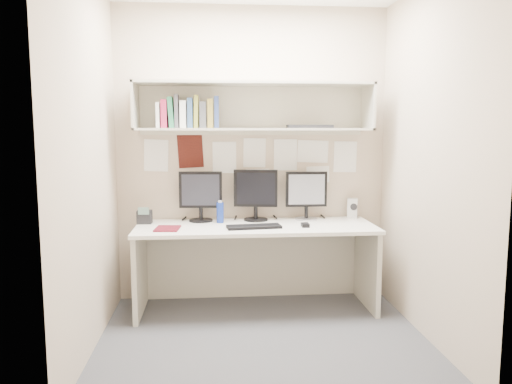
{
  "coord_description": "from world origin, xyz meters",
  "views": [
    {
      "loc": [
        -0.36,
        -3.46,
        1.53
      ],
      "look_at": [
        -0.02,
        0.35,
        1.05
      ],
      "focal_mm": 35.0,
      "sensor_mm": 36.0,
      "label": 1
    }
  ],
  "objects": [
    {
      "name": "hutch_tray",
      "position": [
        0.48,
        0.78,
        1.55
      ],
      "size": [
        0.39,
        0.15,
        0.03
      ],
      "primitive_type": "cube",
      "rotation": [
        0.0,
        0.0,
        -0.01
      ],
      "color": "black",
      "rests_on": "overhead_hutch"
    },
    {
      "name": "speaker",
      "position": [
        0.9,
        0.92,
        0.82
      ],
      "size": [
        0.11,
        0.11,
        0.18
      ],
      "rotation": [
        0.0,
        0.0,
        -0.27
      ],
      "color": "#B9BAB5",
      "rests_on": "desk"
    },
    {
      "name": "overhead_hutch",
      "position": [
        0.0,
        0.86,
        1.72
      ],
      "size": [
        2.0,
        0.38,
        0.4
      ],
      "color": "beige",
      "rests_on": "wall_back"
    },
    {
      "name": "monitor_left",
      "position": [
        -0.46,
        0.87,
        0.97
      ],
      "size": [
        0.38,
        0.21,
        0.43
      ],
      "rotation": [
        0.0,
        0.0,
        -0.09
      ],
      "color": "black",
      "rests_on": "desk"
    },
    {
      "name": "book_stack",
      "position": [
        -0.55,
        0.78,
        1.66
      ],
      "size": [
        0.51,
        0.17,
        0.28
      ],
      "color": "white",
      "rests_on": "overhead_hutch"
    },
    {
      "name": "wall_back",
      "position": [
        0.0,
        1.0,
        1.3
      ],
      "size": [
        2.4,
        0.02,
        2.6
      ],
      "primitive_type": "cube",
      "color": "#BDA991",
      "rests_on": "ground"
    },
    {
      "name": "desk",
      "position": [
        0.0,
        0.65,
        0.37
      ],
      "size": [
        2.0,
        0.7,
        0.73
      ],
      "color": "white",
      "rests_on": "floor"
    },
    {
      "name": "wall_left",
      "position": [
        -1.2,
        0.0,
        1.3
      ],
      "size": [
        0.02,
        2.0,
        2.6
      ],
      "primitive_type": "cube",
      "color": "#BDA991",
      "rests_on": "ground"
    },
    {
      "name": "blue_bottle",
      "position": [
        -0.3,
        0.78,
        0.82
      ],
      "size": [
        0.06,
        0.06,
        0.19
      ],
      "color": "navy",
      "rests_on": "desk"
    },
    {
      "name": "wall_right",
      "position": [
        1.2,
        0.0,
        1.3
      ],
      "size": [
        0.02,
        2.0,
        2.6
      ],
      "primitive_type": "cube",
      "color": "#BDA991",
      "rests_on": "ground"
    },
    {
      "name": "monitor_right",
      "position": [
        0.47,
        0.87,
        0.97
      ],
      "size": [
        0.37,
        0.2,
        0.43
      ],
      "rotation": [
        0.0,
        0.0,
        -0.01
      ],
      "color": "#A5A5AA",
      "rests_on": "desk"
    },
    {
      "name": "wall_front",
      "position": [
        0.0,
        -1.0,
        1.3
      ],
      "size": [
        2.4,
        0.02,
        2.6
      ],
      "primitive_type": "cube",
      "color": "#BDA991",
      "rests_on": "ground"
    },
    {
      "name": "desk_phone",
      "position": [
        -0.94,
        0.8,
        0.79
      ],
      "size": [
        0.12,
        0.11,
        0.15
      ],
      "rotation": [
        0.0,
        0.0,
        -0.03
      ],
      "color": "black",
      "rests_on": "desk"
    },
    {
      "name": "maroon_notebook",
      "position": [
        -0.72,
        0.53,
        0.74
      ],
      "size": [
        0.21,
        0.25,
        0.01
      ],
      "primitive_type": "cube",
      "rotation": [
        0.0,
        0.0,
        -0.09
      ],
      "color": "#570F19",
      "rests_on": "desk"
    },
    {
      "name": "keyboard",
      "position": [
        -0.03,
        0.52,
        0.74
      ],
      "size": [
        0.45,
        0.21,
        0.02
      ],
      "primitive_type": "cube",
      "rotation": [
        0.0,
        0.0,
        0.11
      ],
      "color": "black",
      "rests_on": "desk"
    },
    {
      "name": "monitor_center",
      "position": [
        0.02,
        0.87,
        0.98
      ],
      "size": [
        0.38,
        0.21,
        0.45
      ],
      "rotation": [
        0.0,
        0.0,
        -0.18
      ],
      "color": "black",
      "rests_on": "desk"
    },
    {
      "name": "pinned_papers",
      "position": [
        0.0,
        0.99,
        1.25
      ],
      "size": [
        1.92,
        0.01,
        0.48
      ],
      "primitive_type": null,
      "color": "white",
      "rests_on": "wall_back"
    },
    {
      "name": "floor",
      "position": [
        0.0,
        0.0,
        0.0
      ],
      "size": [
        2.4,
        2.0,
        0.01
      ],
      "primitive_type": "cube",
      "color": "#414246",
      "rests_on": "ground"
    },
    {
      "name": "mouse",
      "position": [
        0.4,
        0.53,
        0.74
      ],
      "size": [
        0.06,
        0.1,
        0.03
      ],
      "primitive_type": "cube",
      "rotation": [
        0.0,
        0.0,
        -0.02
      ],
      "color": "black",
      "rests_on": "desk"
    }
  ]
}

